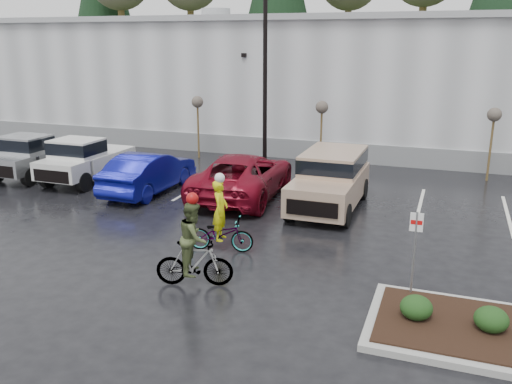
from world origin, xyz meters
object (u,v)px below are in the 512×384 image
(cyclist_olive, at_px, (194,253))
(fire_lane_sign, at_px, (415,244))
(car_red, at_px, (243,175))
(sapling_east, at_px, (494,119))
(suv_tan, at_px, (329,182))
(sapling_mid, at_px, (322,111))
(pickup_silver, at_px, (41,154))
(sapling_west, at_px, (198,105))
(pickup_white, at_px, (91,158))
(lamppost, at_px, (265,46))
(cyclist_hivis, at_px, (221,227))
(car_blue, at_px, (149,172))

(cyclist_olive, bearing_deg, fire_lane_sign, -95.35)
(fire_lane_sign, relative_size, cyclist_olive, 0.90)
(car_red, bearing_deg, fire_lane_sign, 132.33)
(sapling_east, distance_m, suv_tan, 8.70)
(sapling_mid, relative_size, sapling_east, 1.00)
(pickup_silver, bearing_deg, sapling_west, 48.73)
(pickup_white, distance_m, car_red, 7.26)
(lamppost, bearing_deg, pickup_silver, -152.10)
(pickup_white, bearing_deg, suv_tan, -3.39)
(lamppost, xyz_separation_m, sapling_mid, (2.50, 1.00, -2.96))
(pickup_silver, height_order, pickup_white, same)
(lamppost, bearing_deg, sapling_mid, 21.80)
(cyclist_hivis, bearing_deg, sapling_west, 18.64)
(sapling_west, distance_m, sapling_mid, 6.50)
(suv_tan, bearing_deg, lamppost, 128.91)
(sapling_mid, relative_size, suv_tan, 0.63)
(lamppost, height_order, cyclist_hivis, lamppost)
(pickup_silver, xyz_separation_m, suv_tan, (13.48, -0.59, 0.05))
(lamppost, xyz_separation_m, car_blue, (-2.98, -5.67, -4.87))
(suv_tan, distance_m, cyclist_hivis, 5.50)
(pickup_silver, bearing_deg, suv_tan, -2.49)
(lamppost, bearing_deg, sapling_west, 165.96)
(lamppost, distance_m, cyclist_hivis, 11.84)
(sapling_west, bearing_deg, pickup_silver, -131.27)
(sapling_mid, distance_m, sapling_east, 7.50)
(lamppost, height_order, fire_lane_sign, lamppost)
(pickup_silver, bearing_deg, car_blue, -7.82)
(pickup_silver, relative_size, car_red, 0.84)
(fire_lane_sign, xyz_separation_m, pickup_silver, (-16.91, 6.98, -0.43))
(fire_lane_sign, xyz_separation_m, pickup_white, (-14.21, 7.03, -0.43))
(car_red, xyz_separation_m, cyclist_hivis, (1.45, -5.49, -0.14))
(sapling_mid, relative_size, car_blue, 0.64)
(sapling_east, height_order, fire_lane_sign, sapling_east)
(cyclist_hivis, bearing_deg, pickup_silver, 53.49)
(sapling_east, xyz_separation_m, pickup_white, (-16.41, -5.77, -1.75))
(fire_lane_sign, bearing_deg, car_blue, 150.36)
(sapling_east, bearing_deg, car_red, -146.72)
(car_red, relative_size, suv_tan, 1.22)
(sapling_mid, distance_m, cyclist_hivis, 11.67)
(sapling_east, height_order, car_red, sapling_east)
(cyclist_hivis, height_order, cyclist_olive, cyclist_olive)
(sapling_mid, relative_size, pickup_silver, 0.62)
(car_blue, bearing_deg, suv_tan, -177.44)
(car_red, xyz_separation_m, suv_tan, (3.52, -0.40, 0.17))
(pickup_white, bearing_deg, sapling_east, 19.38)
(lamppost, height_order, car_red, lamppost)
(sapling_east, bearing_deg, cyclist_olive, -118.05)
(sapling_east, bearing_deg, pickup_white, -160.62)
(sapling_east, xyz_separation_m, cyclist_hivis, (-7.71, -11.50, -2.00))
(sapling_west, bearing_deg, cyclist_hivis, -61.32)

